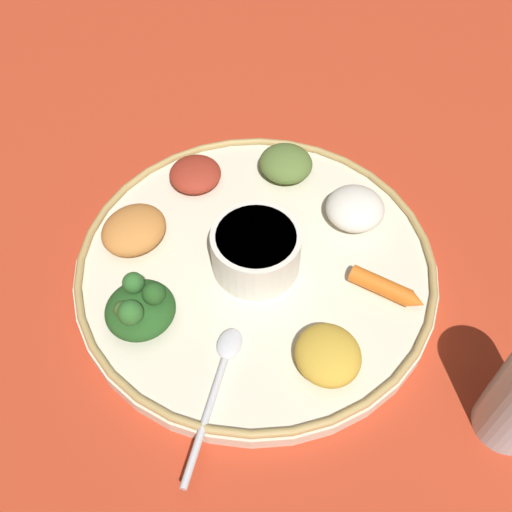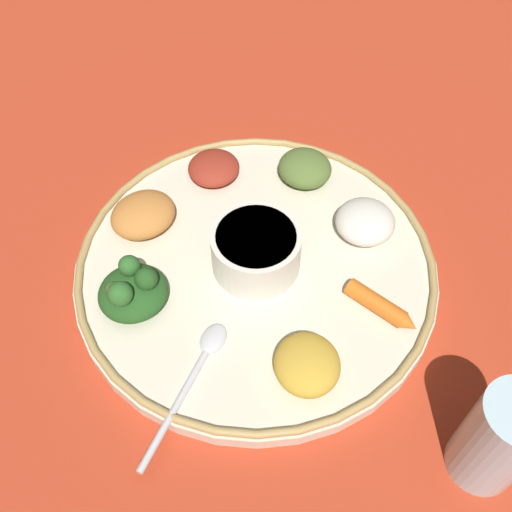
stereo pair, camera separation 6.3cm
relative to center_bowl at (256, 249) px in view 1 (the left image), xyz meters
name	(u,v)px [view 1 (the left image)]	position (x,y,z in m)	size (l,w,h in m)	color
ground_plane	(256,273)	(0.00, 0.00, -0.04)	(2.40, 2.40, 0.00)	#B7381E
platter	(256,269)	(0.00, 0.00, -0.03)	(0.38, 0.38, 0.02)	beige
platter_rim	(256,263)	(0.00, 0.00, -0.02)	(0.38, 0.38, 0.01)	tan
center_bowl	(256,249)	(0.00, 0.00, 0.00)	(0.09, 0.09, 0.05)	silver
spoon	(219,377)	(-0.13, 0.03, -0.02)	(0.16, 0.05, 0.01)	silver
greens_pile	(140,308)	(-0.07, 0.11, -0.01)	(0.10, 0.10, 0.05)	#23511E
carrot_near_spoon	(386,288)	(-0.03, -0.13, -0.02)	(0.05, 0.08, 0.02)	orange
mound_collards	(286,163)	(0.13, -0.03, -0.01)	(0.06, 0.06, 0.03)	#567033
mound_rice_white	(355,208)	(0.07, -0.11, -0.01)	(0.06, 0.06, 0.03)	silver
mound_squash	(134,230)	(0.03, 0.13, -0.01)	(0.07, 0.06, 0.03)	#C67A38
mound_beet	(195,174)	(0.12, 0.07, -0.01)	(0.06, 0.06, 0.02)	maroon
mound_lentil_yellow	(328,355)	(-0.11, -0.07, -0.01)	(0.07, 0.06, 0.03)	gold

